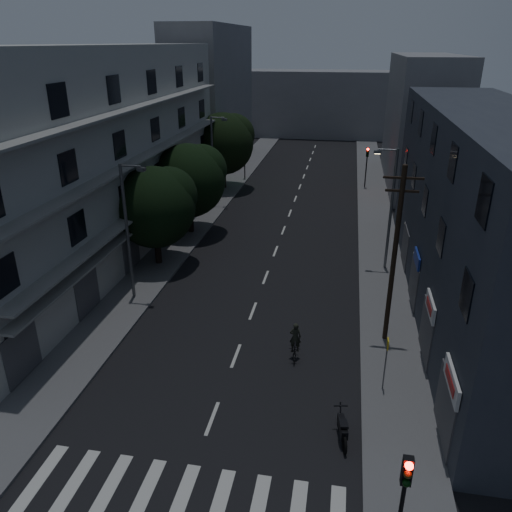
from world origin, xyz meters
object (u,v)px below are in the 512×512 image
(traffic_signal_near, at_px, (404,492))
(utility_pole, at_px, (395,254))
(bus_stop_sign, at_px, (386,355))
(cyclist, at_px, (295,346))
(motorcycle, at_px, (342,429))

(traffic_signal_near, xyz_separation_m, utility_pole, (0.44, 12.42, 1.77))
(bus_stop_sign, xyz_separation_m, cyclist, (-4.08, 1.83, -1.24))
(utility_pole, xyz_separation_m, bus_stop_sign, (-0.31, -4.18, -2.98))
(motorcycle, xyz_separation_m, cyclist, (-2.39, 5.09, 0.16))
(bus_stop_sign, relative_size, cyclist, 1.31)
(motorcycle, bearing_deg, traffic_signal_near, -82.69)
(utility_pole, distance_m, cyclist, 6.53)
(bus_stop_sign, bearing_deg, utility_pole, 85.73)
(utility_pole, relative_size, cyclist, 4.67)
(bus_stop_sign, bearing_deg, traffic_signal_near, -90.85)
(bus_stop_sign, relative_size, motorcycle, 1.31)
(traffic_signal_near, distance_m, utility_pole, 12.55)
(traffic_signal_near, xyz_separation_m, motorcycle, (-1.57, 4.98, -2.61))
(utility_pole, xyz_separation_m, cyclist, (-4.39, -2.35, -4.22))
(traffic_signal_near, height_order, bus_stop_sign, traffic_signal_near)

